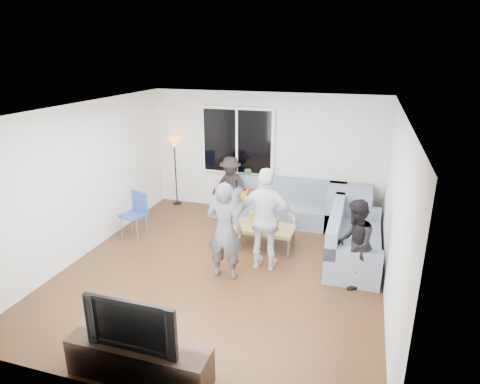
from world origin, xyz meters
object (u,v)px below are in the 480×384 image
(floor_lamp, at_px, (176,171))
(tv_console, at_px, (139,361))
(spectator_back, at_px, (230,186))
(sofa_right_section, at_px, (355,236))
(coffee_table, at_px, (264,237))
(spectator_right, at_px, (354,244))
(player_right, at_px, (266,220))
(side_chair, at_px, (133,216))
(television, at_px, (135,320))
(player_left, at_px, (225,231))
(sofa_back_section, at_px, (288,202))

(floor_lamp, height_order, tv_console, floor_lamp)
(spectator_back, bearing_deg, tv_console, -78.83)
(sofa_right_section, xyz_separation_m, tv_console, (-2.11, -3.50, -0.20))
(coffee_table, relative_size, floor_lamp, 0.71)
(spectator_right, bearing_deg, floor_lamp, -121.13)
(coffee_table, distance_m, player_right, 0.98)
(player_right, bearing_deg, side_chair, -7.36)
(coffee_table, bearing_deg, side_chair, -173.17)
(spectator_right, bearing_deg, side_chair, -97.99)
(tv_console, bearing_deg, sofa_right_section, 58.94)
(spectator_back, bearing_deg, television, -78.83)
(coffee_table, bearing_deg, sofa_right_section, 0.61)
(sofa_right_section, xyz_separation_m, player_right, (-1.38, -0.73, 0.42))
(side_chair, distance_m, television, 3.75)
(sofa_right_section, distance_m, side_chair, 4.08)
(sofa_right_section, relative_size, player_left, 1.27)
(tv_console, bearing_deg, television, 0.00)
(tv_console, bearing_deg, floor_lamp, 111.18)
(coffee_table, height_order, television, television)
(sofa_right_section, bearing_deg, side_chair, 94.42)
(television, bearing_deg, side_chair, 121.67)
(sofa_right_section, distance_m, tv_console, 4.09)
(sofa_back_section, bearing_deg, television, -98.41)
(floor_lamp, distance_m, television, 5.44)
(television, bearing_deg, spectator_right, 51.17)
(player_right, bearing_deg, player_left, 42.72)
(player_left, distance_m, television, 2.30)
(sofa_back_section, xyz_separation_m, tv_console, (-0.71, -4.77, -0.20))
(player_left, bearing_deg, side_chair, -22.96)
(coffee_table, relative_size, side_chair, 1.28)
(side_chair, bearing_deg, spectator_back, 67.29)
(coffee_table, relative_size, player_left, 0.70)
(side_chair, bearing_deg, tv_console, -39.89)
(side_chair, distance_m, spectator_back, 2.16)
(sofa_back_section, distance_m, spectator_back, 1.28)
(tv_console, bearing_deg, player_left, 85.36)
(floor_lamp, relative_size, spectator_right, 1.14)
(floor_lamp, height_order, player_left, player_left)
(sofa_back_section, distance_m, player_left, 2.55)
(side_chair, height_order, spectator_right, spectator_right)
(coffee_table, relative_size, television, 1.06)
(coffee_table, bearing_deg, player_right, -74.17)
(player_right, xyz_separation_m, spectator_right, (1.38, -0.15, -0.16))
(sofa_back_section, relative_size, player_left, 1.47)
(player_right, distance_m, spectator_right, 1.40)
(floor_lamp, distance_m, tv_console, 5.46)
(floor_lamp, bearing_deg, tv_console, -68.82)
(player_left, distance_m, player_right, 0.72)
(player_left, distance_m, spectator_back, 2.61)
(tv_console, xyz_separation_m, television, (0.00, 0.00, 0.52))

